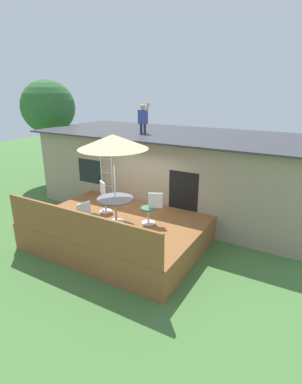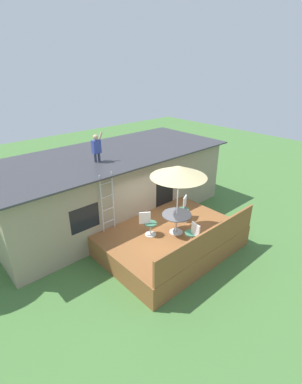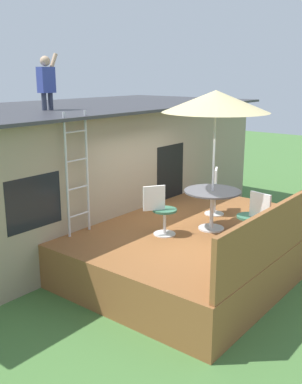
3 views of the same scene
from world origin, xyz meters
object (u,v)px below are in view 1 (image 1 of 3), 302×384
at_px(patio_chair_right, 151,208).
at_px(patio_chair_near, 89,218).
at_px(step_ladder, 106,166).
at_px(patio_umbrella, 113,142).
at_px(patio_chair_left, 104,197).
at_px(patio_table, 116,204).
at_px(backyard_tree, 48,108).
at_px(person_figure, 143,116).

bearing_deg(patio_chair_right, patio_chair_near, 24.32).
bearing_deg(step_ladder, patio_umbrella, -46.28).
xyz_separation_m(patio_umbrella, patio_chair_left, (-0.84, 0.55, -1.89)).
height_order(patio_table, patio_umbrella, patio_umbrella).
distance_m(patio_table, backyard_tree, 8.20).
bearing_deg(patio_table, patio_chair_right, 27.53).
distance_m(patio_umbrella, person_figure, 3.44).
bearing_deg(person_figure, step_ladder, -113.03).
distance_m(patio_chair_left, patio_chair_near, 1.61).
xyz_separation_m(patio_chair_left, backyard_tree, (-5.97, 3.44, 2.36)).
relative_size(patio_umbrella, backyard_tree, 0.52).
xyz_separation_m(patio_table, patio_umbrella, (-0.00, 0.00, 1.76)).
height_order(patio_umbrella, patio_chair_near, patio_umbrella).
bearing_deg(patio_chair_right, person_figure, -82.69).
relative_size(patio_umbrella, patio_chair_right, 2.76).
bearing_deg(patio_chair_left, backyard_tree, -177.01).
bearing_deg(backyard_tree, patio_chair_near, -36.62).
bearing_deg(backyard_tree, patio_chair_left, -29.97).
bearing_deg(patio_chair_left, step_ladder, 157.69).
bearing_deg(patio_chair_left, person_figure, 127.37).
height_order(step_ladder, person_figure, person_figure).
height_order(step_ladder, patio_chair_left, step_ladder).
height_order(patio_table, person_figure, person_figure).
xyz_separation_m(patio_table, step_ladder, (-1.69, 1.76, 0.51)).
height_order(step_ladder, backyard_tree, backyard_tree).
bearing_deg(patio_chair_right, backyard_tree, -52.10).
height_order(person_figure, backyard_tree, backyard_tree).
relative_size(person_figure, patio_chair_right, 1.21).
relative_size(step_ladder, patio_chair_left, 2.39).
bearing_deg(patio_chair_near, backyard_tree, 65.60).
height_order(person_figure, patio_chair_near, person_figure).
height_order(step_ladder, patio_chair_near, step_ladder).
xyz_separation_m(patio_umbrella, backyard_tree, (-6.81, 3.99, 0.47)).
bearing_deg(patio_table, backyard_tree, 149.65).
relative_size(patio_chair_near, backyard_tree, 0.19).
relative_size(patio_chair_left, patio_chair_right, 1.00).
relative_size(step_ladder, backyard_tree, 0.45).
height_order(patio_umbrella, patio_chair_right, patio_umbrella).
xyz_separation_m(patio_chair_right, patio_chair_near, (-1.09, -1.39, 0.00)).
height_order(patio_chair_right, patio_chair_near, same).
xyz_separation_m(patio_umbrella, person_figure, (-1.05, 3.26, 0.37)).
distance_m(person_figure, backyard_tree, 5.80).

